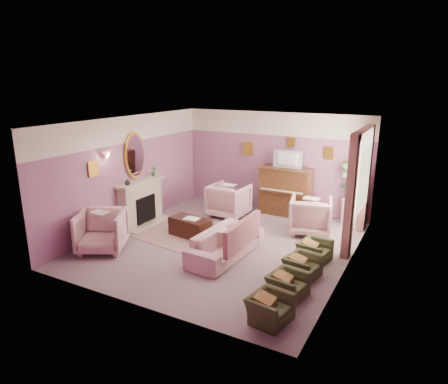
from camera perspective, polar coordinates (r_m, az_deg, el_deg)
The scene contains 48 objects.
floor at distance 9.31m, azimuth 0.01°, elevation -7.36°, with size 5.50×6.00×0.01m, color gray.
ceiling at distance 8.61m, azimuth 0.02°, elevation 10.04°, with size 5.50×6.00×0.01m, color white.
wall_back at distance 11.52m, azimuth 7.14°, elevation 4.33°, with size 5.50×0.02×2.80m, color #78517B.
wall_front at distance 6.50m, azimuth -12.70°, elevation -4.97°, with size 5.50×0.02×2.80m, color #78517B.
wall_left at distance 10.41m, azimuth -13.45°, elevation 2.80°, with size 0.02×6.00×2.80m, color #78517B.
wall_right at distance 7.98m, azimuth 17.68°, elevation -1.44°, with size 0.02×6.00×2.80m, color #78517B.
picture_rail_band at distance 11.35m, azimuth 7.30°, elevation 9.65°, with size 5.50×0.01×0.65m, color silver.
stripe_panel at distance 9.30m, azimuth 18.99°, elevation -1.24°, with size 0.01×3.00×2.15m, color #98A884.
fireplace_surround at distance 10.67m, azimuth -11.81°, elevation -1.52°, with size 0.30×1.40×1.10m, color #BEAD96.
fireplace_inset at distance 10.65m, azimuth -11.35°, elevation -2.37°, with size 0.18×0.72×0.68m, color black.
fire_ember at distance 10.68m, azimuth -11.13°, elevation -3.32°, with size 0.06×0.54×0.10m, color #F82604.
mantel_shelf at distance 10.50m, azimuth -11.85°, elevation 1.43°, with size 0.40×1.55×0.07m, color #BEAD96.
hearth at distance 10.72m, azimuth -10.82°, elevation -4.42°, with size 0.55×1.50×0.02m, color #BEAD96.
mirror_frame at distance 10.45m, azimuth -12.65°, elevation 5.13°, with size 0.04×0.72×1.20m, color gold.
mirror_glass at distance 10.43m, azimuth -12.55°, elevation 5.12°, with size 0.01×0.60×1.06m, color white.
sconce_shade at distance 9.60m, azimuth -16.44°, elevation 5.06°, with size 0.20×0.20×0.16m, color #FFAB7C.
piano at distance 11.23m, azimuth 8.78°, elevation 0.04°, with size 1.40×0.60×1.30m, color #432412.
piano_keyshelf at distance 10.90m, azimuth 8.17°, elevation -0.05°, with size 1.30×0.12×0.06m, color #432412.
piano_keys at distance 10.89m, azimuth 8.18°, elevation 0.16°, with size 1.20×0.08×0.02m, color beige.
piano_top at distance 11.07m, azimuth 8.93°, elevation 3.33°, with size 1.45×0.65×0.04m, color #432412.
television at distance 10.97m, azimuth 8.90°, elevation 4.76°, with size 0.80×0.12×0.48m, color black.
print_back_left at distance 11.73m, azimuth 3.46°, elevation 6.22°, with size 0.30×0.03×0.38m, color gold.
print_back_right at distance 10.96m, azimuth 14.72°, elevation 5.38°, with size 0.26×0.03×0.34m, color gold.
print_back_mid at distance 11.21m, azimuth 9.56°, elevation 7.04°, with size 0.22×0.03×0.26m, color gold.
print_left_wall at distance 9.48m, azimuth -18.18°, elevation 3.17°, with size 0.03×0.28×0.36m, color gold.
window_blind at distance 9.40m, azimuth 19.38°, elevation 2.83°, with size 0.03×1.40×1.80m, color beige.
curtain_left at distance 8.62m, azimuth 17.60°, elevation -0.86°, with size 0.16×0.34×2.60m, color #9B535C.
curtain_right at distance 10.38m, azimuth 19.60°, elevation 1.71°, with size 0.16×0.34×2.60m, color #9B535C.
pelmet at distance 9.27m, azimuth 19.38°, elevation 8.08°, with size 0.16×2.20×0.16m, color #9B535C.
mantel_plant at distance 10.87m, azimuth -10.01°, elevation 2.93°, with size 0.16×0.16×0.28m, color #45793E.
mantel_vase at distance 10.10m, azimuth -13.66°, elevation 1.40°, with size 0.16×0.16×0.16m, color silver.
area_rug at distance 9.75m, azimuth -4.70°, elevation -6.29°, with size 2.50×1.80×0.01m, color #A4746F.
coffee_table at distance 9.70m, azimuth -4.85°, elevation -5.02°, with size 1.00×0.50×0.45m, color black.
table_paper at distance 9.59m, azimuth -4.63°, elevation -3.79°, with size 0.35×0.28×0.01m, color white.
sofa at distance 8.52m, azimuth 0.26°, elevation -6.64°, with size 0.68×2.04×0.82m, color #D29D9F.
sofa_throw at distance 8.28m, azimuth 2.72°, elevation -5.93°, with size 0.10×1.54×0.57m, color #9B535C.
floral_armchair_left at distance 10.97m, azimuth 0.68°, elevation -0.94°, with size 0.97×0.97×1.01m, color #D29D9F.
floral_armchair_right at distance 9.98m, azimuth 12.27°, elevation -3.04°, with size 0.97×0.97×1.01m, color #D29D9F.
floral_armchair_front at distance 9.16m, azimuth -17.12°, elevation -5.11°, with size 0.97×0.97×1.01m, color #D29D9F.
olive_chair_a at distance 6.48m, azimuth 6.60°, elevation -15.64°, with size 0.47×0.67×0.58m, color #3D4324.
olive_chair_b at distance 7.15m, azimuth 9.12°, elevation -12.53°, with size 0.47×0.67×0.58m, color #3D4324.
olive_chair_c at distance 7.85m, azimuth 11.15°, elevation -9.94°, with size 0.47×0.67×0.58m, color #3D4324.
olive_chair_d at distance 8.58m, azimuth 12.82°, elevation -7.78°, with size 0.47×0.67×0.58m, color #3D4324.
side_table at distance 10.81m, azimuth 17.76°, elevation -2.84°, with size 0.52×0.52×0.70m, color silver.
side_plant_big at distance 10.66m, azimuth 17.99°, elevation -0.19°, with size 0.30×0.30×0.34m, color #45793E.
side_plant_small at distance 10.55m, azimuth 18.51°, elevation -0.56°, with size 0.16×0.16×0.28m, color #45793E.
palm_pot at distance 10.91m, azimuth 17.64°, elevation -3.65°, with size 0.34×0.34×0.34m, color brown.
palm_plant at distance 10.66m, azimuth 18.03°, elevation 0.87°, with size 0.76×0.76×1.44m, color #45793E.
Camera 1 is at (4.07, -7.54, 3.65)m, focal length 32.00 mm.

